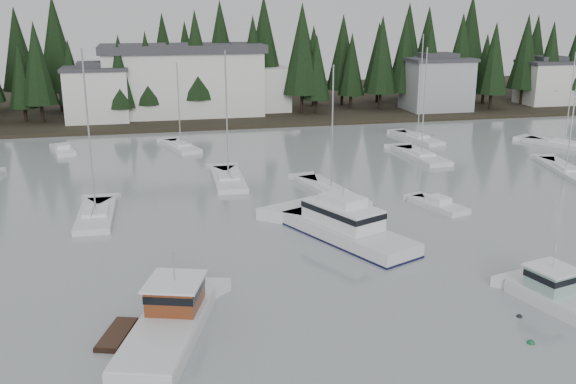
% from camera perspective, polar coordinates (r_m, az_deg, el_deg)
% --- Properties ---
extents(far_shore_land, '(240.00, 54.00, 1.00)m').
position_cam_1_polar(far_shore_land, '(119.08, -7.21, 7.83)').
color(far_shore_land, black).
rests_on(far_shore_land, ground).
extents(conifer_treeline, '(200.00, 22.00, 20.00)m').
position_cam_1_polar(conifer_treeline, '(108.26, -6.62, 7.02)').
color(conifer_treeline, black).
rests_on(conifer_treeline, ground).
extents(house_west, '(9.54, 7.42, 8.75)m').
position_cam_1_polar(house_west, '(100.29, -16.63, 8.43)').
color(house_west, silver).
rests_on(house_west, ground).
extents(house_east_a, '(10.60, 8.48, 9.25)m').
position_cam_1_polar(house_east_a, '(109.81, 13.07, 9.43)').
color(house_east_a, '#999EA0').
rests_on(house_east_a, ground).
extents(house_east_b, '(9.54, 7.42, 8.25)m').
position_cam_1_polar(house_east_b, '(122.63, 22.08, 9.10)').
color(house_east_b, silver).
rests_on(house_east_b, ground).
extents(harbor_inn, '(29.50, 11.50, 10.90)m').
position_cam_1_polar(harbor_inn, '(103.61, -8.14, 9.78)').
color(harbor_inn, silver).
rests_on(harbor_inn, ground).
extents(lobster_boat_brown, '(6.83, 10.34, 4.85)m').
position_cam_1_polar(lobster_boat_brown, '(35.71, -10.69, -11.57)').
color(lobster_boat_brown, silver).
rests_on(lobster_boat_brown, ground).
extents(cabin_cruiser_center, '(8.32, 12.49, 5.16)m').
position_cam_1_polar(cabin_cruiser_center, '(48.84, 5.17, -3.31)').
color(cabin_cruiser_center, silver).
rests_on(cabin_cruiser_center, ground).
extents(lobster_boat_teal, '(4.54, 8.12, 4.28)m').
position_cam_1_polar(lobster_boat_teal, '(41.12, 23.48, -8.91)').
color(lobster_boat_teal, silver).
rests_on(lobster_boat_teal, ground).
extents(sailboat_0, '(4.72, 11.01, 12.55)m').
position_cam_1_polar(sailboat_0, '(60.77, 3.84, -0.06)').
color(sailboat_0, silver).
rests_on(sailboat_0, ground).
extents(sailboat_3, '(3.56, 9.93, 13.18)m').
position_cam_1_polar(sailboat_3, '(76.61, 11.73, 3.05)').
color(sailboat_3, silver).
rests_on(sailboat_3, ground).
extents(sailboat_4, '(4.77, 8.56, 11.07)m').
position_cam_1_polar(sailboat_4, '(81.08, -9.51, 3.88)').
color(sailboat_4, silver).
rests_on(sailboat_4, ground).
extents(sailboat_6, '(4.81, 11.20, 12.31)m').
position_cam_1_polar(sailboat_6, '(74.42, 23.47, 1.65)').
color(sailboat_6, silver).
rests_on(sailboat_6, ground).
extents(sailboat_7, '(3.07, 9.01, 14.44)m').
position_cam_1_polar(sailboat_7, '(55.98, -16.68, -2.13)').
color(sailboat_7, silver).
rests_on(sailboat_7, ground).
extents(sailboat_8, '(3.23, 9.58, 13.55)m').
position_cam_1_polar(sailboat_8, '(65.00, -5.32, 0.99)').
color(sailboat_8, silver).
rests_on(sailboat_8, ground).
extents(sailboat_10, '(7.04, 10.32, 12.28)m').
position_cam_1_polar(sailboat_10, '(88.31, 23.36, 3.77)').
color(sailboat_10, silver).
rests_on(sailboat_10, ground).
extents(sailboat_11, '(3.96, 9.42, 14.21)m').
position_cam_1_polar(sailboat_11, '(86.91, 11.44, 4.62)').
color(sailboat_11, silver).
rests_on(sailboat_11, ground).
extents(runabout_1, '(3.82, 6.12, 1.42)m').
position_cam_1_polar(runabout_1, '(57.80, 13.19, -1.24)').
color(runabout_1, silver).
rests_on(runabout_1, ground).
extents(runabout_3, '(3.67, 6.37, 1.42)m').
position_cam_1_polar(runabout_3, '(82.45, -19.38, 3.43)').
color(runabout_3, silver).
rests_on(runabout_3, ground).
extents(mooring_buoy_green, '(0.41, 0.41, 0.41)m').
position_cam_1_polar(mooring_buoy_green, '(36.84, 20.77, -12.46)').
color(mooring_buoy_green, '#145933').
rests_on(mooring_buoy_green, ground).
extents(mooring_buoy_dark, '(0.33, 0.33, 0.33)m').
position_cam_1_polar(mooring_buoy_dark, '(39.45, 19.86, -10.40)').
color(mooring_buoy_dark, black).
rests_on(mooring_buoy_dark, ground).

